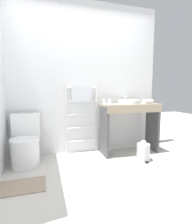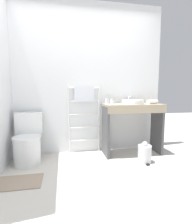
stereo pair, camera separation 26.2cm
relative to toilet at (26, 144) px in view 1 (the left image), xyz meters
name	(u,v)px [view 1 (the left image)]	position (x,y,z in m)	size (l,w,h in m)	color
ground_plane	(113,192)	(0.96, -1.03, -0.31)	(12.00, 12.00, 0.00)	beige
wall_back	(83,79)	(0.96, 0.38, 0.99)	(2.72, 0.12, 2.60)	silver
toilet	(26,144)	(0.00, 0.00, 0.00)	(0.41, 0.55, 0.76)	white
towel_radiator	(82,105)	(0.90, 0.28, 0.54)	(0.56, 0.06, 1.20)	white
vanity_counter	(130,120)	(1.71, 0.04, 0.28)	(0.98, 0.47, 0.87)	gray
sink_basin	(129,101)	(1.71, 0.08, 0.60)	(0.37, 0.37, 0.07)	white
faucet	(125,98)	(1.71, 0.24, 0.64)	(0.02, 0.10, 0.13)	silver
cup_near_wall	(105,101)	(1.30, 0.20, 0.60)	(0.08, 0.08, 0.08)	silver
cup_near_edge	(110,101)	(1.38, 0.17, 0.60)	(0.08, 0.08, 0.08)	silver
hair_dryer	(149,101)	(2.06, 0.02, 0.60)	(0.19, 0.16, 0.08)	white
trash_bin	(143,152)	(1.75, -0.35, -0.17)	(0.20, 0.24, 0.33)	silver
bath_mat	(20,186)	(-0.01, -0.63, -0.31)	(0.56, 0.36, 0.01)	gray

